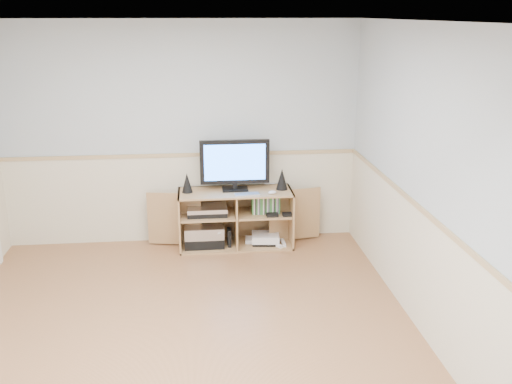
{
  "coord_description": "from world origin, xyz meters",
  "views": [
    {
      "loc": [
        0.18,
        -4.08,
        2.56
      ],
      "look_at": [
        0.73,
        1.2,
        0.88
      ],
      "focal_mm": 40.0,
      "sensor_mm": 36.0,
      "label": 1
    }
  ],
  "objects_px": {
    "keyboard": "(247,194)",
    "game_consoles": "(264,239)",
    "monitor": "(235,163)",
    "media_cabinet": "(235,216)"
  },
  "relations": [
    {
      "from": "keyboard",
      "to": "game_consoles",
      "type": "relative_size",
      "value": 0.6
    },
    {
      "from": "keyboard",
      "to": "game_consoles",
      "type": "height_order",
      "value": "keyboard"
    },
    {
      "from": "monitor",
      "to": "game_consoles",
      "type": "relative_size",
      "value": 1.69
    },
    {
      "from": "media_cabinet",
      "to": "game_consoles",
      "type": "xyz_separation_m",
      "value": [
        0.33,
        -0.07,
        -0.26
      ]
    },
    {
      "from": "media_cabinet",
      "to": "game_consoles",
      "type": "bearing_deg",
      "value": -11.85
    },
    {
      "from": "monitor",
      "to": "game_consoles",
      "type": "height_order",
      "value": "monitor"
    },
    {
      "from": "game_consoles",
      "to": "keyboard",
      "type": "bearing_deg",
      "value": -148.79
    },
    {
      "from": "media_cabinet",
      "to": "keyboard",
      "type": "bearing_deg",
      "value": -58.98
    },
    {
      "from": "media_cabinet",
      "to": "keyboard",
      "type": "distance_m",
      "value": 0.4
    },
    {
      "from": "monitor",
      "to": "keyboard",
      "type": "distance_m",
      "value": 0.38
    }
  ]
}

